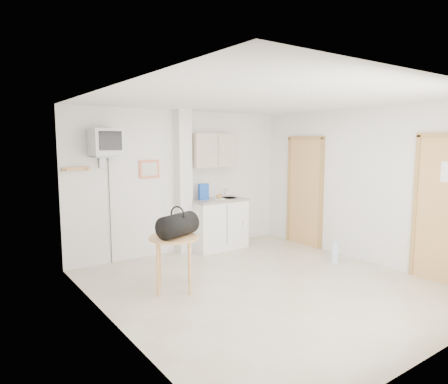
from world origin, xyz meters
TOP-DOWN VIEW (x-y plane):
  - ground at (0.00, 0.00)m, footprint 4.50×4.50m
  - room_envelope at (0.24, 0.09)m, footprint 4.24×4.54m
  - kitchenette at (0.57, 2.00)m, footprint 1.03×0.58m
  - crt_television at (-1.45, 2.02)m, footprint 0.44×0.45m
  - round_table at (-1.09, 0.60)m, footprint 0.65×0.65m
  - duffel_bag at (-1.04, 0.56)m, footprint 0.62×0.49m
  - water_bottle at (1.62, 0.14)m, footprint 0.12×0.12m

SIDE VIEW (x-z plane):
  - ground at x=0.00m, z-range 0.00..0.00m
  - water_bottle at x=1.62m, z-range -0.02..0.34m
  - round_table at x=-1.09m, z-range 0.27..0.99m
  - kitchenette at x=0.57m, z-range -0.25..1.85m
  - duffel_bag at x=-1.04m, z-range 0.67..1.08m
  - room_envelope at x=0.24m, z-range 0.26..2.81m
  - crt_television at x=-1.45m, z-range 0.86..3.01m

